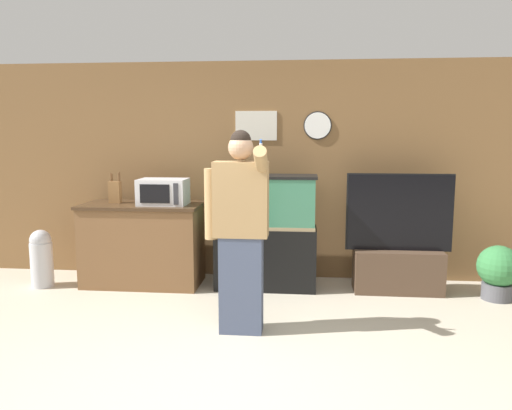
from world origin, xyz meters
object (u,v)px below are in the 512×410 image
at_px(counter_island, 143,244).
at_px(person_standing, 240,229).
at_px(trash_bin, 41,257).
at_px(potted_plant, 498,270).
at_px(knife_block, 115,192).
at_px(tv_on_stand, 398,257).
at_px(microwave, 163,192).
at_px(aquarium_on_stand, 266,232).

distance_m(counter_island, person_standing, 1.90).
bearing_deg(trash_bin, counter_island, 10.48).
relative_size(counter_island, potted_plant, 2.36).
xyz_separation_m(knife_block, trash_bin, (-0.81, -0.25, -0.74)).
bearing_deg(potted_plant, tv_on_stand, 169.85).
xyz_separation_m(microwave, trash_bin, (-1.41, -0.17, -0.76)).
bearing_deg(counter_island, potted_plant, -2.59).
bearing_deg(aquarium_on_stand, trash_bin, -175.20).
height_order(counter_island, potted_plant, counter_island).
distance_m(microwave, tv_on_stand, 2.73).
distance_m(knife_block, person_standing, 2.12).
xyz_separation_m(counter_island, tv_on_stand, (2.91, 0.00, -0.09)).
bearing_deg(knife_block, counter_island, -7.32).
height_order(microwave, knife_block, knife_block).
distance_m(person_standing, potted_plant, 2.90).
height_order(knife_block, potted_plant, knife_block).
relative_size(counter_island, trash_bin, 2.07).
height_order(knife_block, person_standing, person_standing).
distance_m(counter_island, aquarium_on_stand, 1.45).
height_order(person_standing, trash_bin, person_standing).
bearing_deg(potted_plant, trash_bin, -179.63).
xyz_separation_m(aquarium_on_stand, person_standing, (-0.13, -1.30, 0.28)).
bearing_deg(knife_block, trash_bin, -162.70).
distance_m(microwave, potted_plant, 3.73).
distance_m(microwave, person_standing, 1.64).
relative_size(aquarium_on_stand, tv_on_stand, 0.98).
distance_m(aquarium_on_stand, potted_plant, 2.51).
height_order(tv_on_stand, trash_bin, tv_on_stand).
bearing_deg(person_standing, tv_on_stand, 39.09).
distance_m(potted_plant, trash_bin, 5.05).
distance_m(tv_on_stand, person_standing, 2.13).
bearing_deg(potted_plant, microwave, 177.86).
distance_m(person_standing, trash_bin, 2.74).
height_order(aquarium_on_stand, potted_plant, aquarium_on_stand).
xyz_separation_m(counter_island, knife_block, (-0.33, 0.04, 0.61)).
distance_m(knife_block, tv_on_stand, 3.31).
relative_size(tv_on_stand, trash_bin, 1.99).
xyz_separation_m(potted_plant, trash_bin, (-5.05, -0.03, 0.02)).
xyz_separation_m(microwave, tv_on_stand, (2.64, 0.04, -0.71)).
bearing_deg(knife_block, microwave, -7.93).
bearing_deg(trash_bin, microwave, 6.84).
bearing_deg(aquarium_on_stand, counter_island, -179.77).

